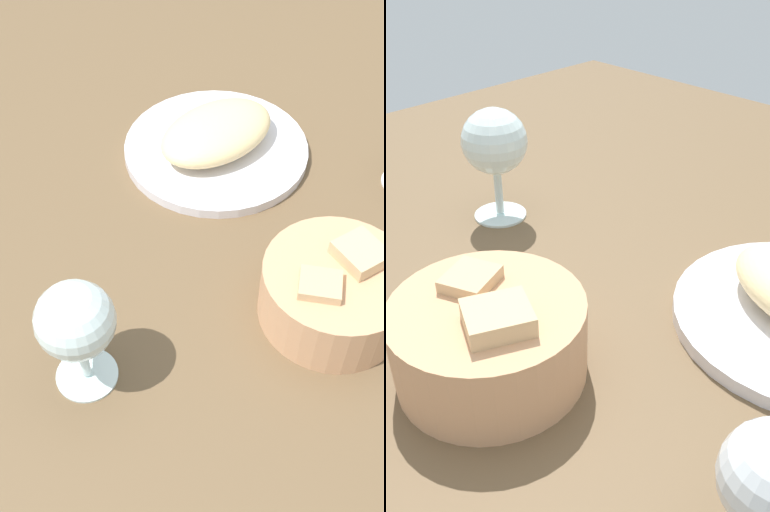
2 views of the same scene
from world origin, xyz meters
TOP-DOWN VIEW (x-y plane):
  - ground_plane at (0.00, 0.00)cm, footprint 140.00×140.00cm
  - plate at (-13.16, -13.52)cm, footprint 25.35×25.35cm
  - omelette at (-13.16, -13.52)cm, footprint 19.62×15.54cm
  - lettuce_garnish at (-19.35, -14.91)cm, footprint 5.07×5.07cm
  - bread_basket at (2.79, 11.70)cm, footprint 16.27×16.27cm
  - wine_glass_near at (24.33, -5.92)cm, footprint 7.90×7.90cm

SIDE VIEW (x-z plane):
  - ground_plane at x=0.00cm, z-range -2.00..0.00cm
  - plate at x=-13.16cm, z-range 0.00..1.40cm
  - lettuce_garnish at x=-19.35cm, z-range 1.40..3.00cm
  - omelette at x=-13.16cm, z-range 1.40..6.06cm
  - bread_basket at x=2.79cm, z-range -0.61..8.27cm
  - wine_glass_near at x=24.33cm, z-range 2.48..16.44cm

